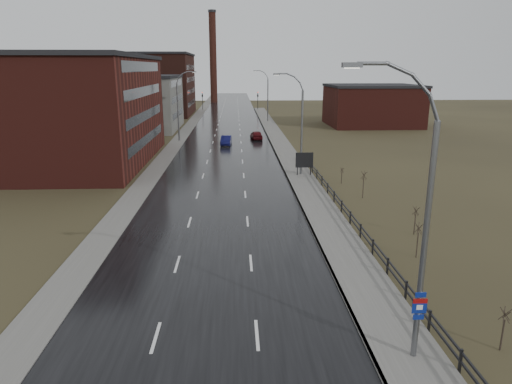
{
  "coord_description": "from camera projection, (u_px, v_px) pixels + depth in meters",
  "views": [
    {
      "loc": [
        1.43,
        -14.39,
        11.87
      ],
      "look_at": [
        2.89,
        18.07,
        3.0
      ],
      "focal_mm": 32.0,
      "sensor_mm": 36.0,
      "label": 1
    }
  ],
  "objects": [
    {
      "name": "sidewalk_right",
      "position": [
        300.0,
        177.0,
        51.01
      ],
      "size": [
        3.2,
        180.0,
        0.18
      ],
      "primitive_type": "cube",
      "color": "#595651",
      "rests_on": "ground"
    },
    {
      "name": "warehouse_near",
      "position": [
        58.0,
        110.0,
        57.61
      ],
      "size": [
        22.44,
        28.56,
        13.5
      ],
      "color": "#471914",
      "rests_on": "ground"
    },
    {
      "name": "shrub_c",
      "position": [
        418.0,
        239.0,
        29.2
      ],
      "size": [
        0.55,
        0.58,
        2.34
      ],
      "color": "#382D23",
      "rests_on": "ground"
    },
    {
      "name": "building_right",
      "position": [
        372.0,
        105.0,
        96.15
      ],
      "size": [
        18.36,
        16.32,
        8.5
      ],
      "color": "#471914",
      "rests_on": "ground"
    },
    {
      "name": "streetlight_right_mid",
      "position": [
        299.0,
        124.0,
        50.46
      ],
      "size": [
        3.36,
        0.28,
        11.35
      ],
      "color": "slate",
      "rests_on": "ground"
    },
    {
      "name": "road",
      "position": [
        227.0,
        142.0,
        74.75
      ],
      "size": [
        14.0,
        300.0,
        0.06
      ],
      "primitive_type": "cube",
      "color": "black",
      "rests_on": "ground"
    },
    {
      "name": "shrub_e",
      "position": [
        363.0,
        184.0,
        42.6
      ],
      "size": [
        0.61,
        0.64,
        2.58
      ],
      "color": "#382D23",
      "rests_on": "ground"
    },
    {
      "name": "warehouse_far",
      "position": [
        141.0,
        84.0,
        117.97
      ],
      "size": [
        26.52,
        24.48,
        15.5
      ],
      "color": "#331611",
      "rests_on": "ground"
    },
    {
      "name": "traffic_light_left",
      "position": [
        202.0,
        94.0,
        131.02
      ],
      "size": [
        0.58,
        2.73,
        5.3
      ],
      "color": "black",
      "rests_on": "ground"
    },
    {
      "name": "curb_right",
      "position": [
        287.0,
        177.0,
        50.94
      ],
      "size": [
        0.16,
        180.0,
        0.18
      ],
      "primitive_type": "cube",
      "color": "slate",
      "rests_on": "ground"
    },
    {
      "name": "smokestack",
      "position": [
        213.0,
        57.0,
        157.15
      ],
      "size": [
        2.7,
        2.7,
        30.7
      ],
      "color": "#331611",
      "rests_on": "ground"
    },
    {
      "name": "car_near",
      "position": [
        226.0,
        141.0,
        72.08
      ],
      "size": [
        1.82,
        4.5,
        1.45
      ],
      "primitive_type": "imported",
      "rotation": [
        0.0,
        0.0,
        -0.06
      ],
      "color": "#0D0E41",
      "rests_on": "ground"
    },
    {
      "name": "warehouse_mid",
      "position": [
        137.0,
        102.0,
        89.93
      ],
      "size": [
        16.32,
        20.4,
        10.5
      ],
      "color": "slate",
      "rests_on": "ground"
    },
    {
      "name": "shrub_b",
      "position": [
        503.0,
        328.0,
        19.55
      ],
      "size": [
        0.48,
        0.51,
        2.02
      ],
      "color": "#382D23",
      "rests_on": "ground"
    },
    {
      "name": "shrub_f",
      "position": [
        342.0,
        175.0,
        48.14
      ],
      "size": [
        0.42,
        0.44,
        1.72
      ],
      "color": "#382D23",
      "rests_on": "ground"
    },
    {
      "name": "sidewalk_left",
      "position": [
        177.0,
        143.0,
        74.38
      ],
      "size": [
        2.4,
        260.0,
        0.12
      ],
      "primitive_type": "cube",
      "color": "#595651",
      "rests_on": "ground"
    },
    {
      "name": "shrub_d",
      "position": [
        415.0,
        220.0,
        33.31
      ],
      "size": [
        0.5,
        0.53,
        2.12
      ],
      "color": "#382D23",
      "rests_on": "ground"
    },
    {
      "name": "car_far",
      "position": [
        256.0,
        135.0,
        77.59
      ],
      "size": [
        2.13,
        4.57,
        1.52
      ],
      "primitive_type": "imported",
      "rotation": [
        0.0,
        0.0,
        3.22
      ],
      "color": "#480C10",
      "rests_on": "ground"
    },
    {
      "name": "billboard",
      "position": [
        304.0,
        161.0,
        51.03
      ],
      "size": [
        1.97,
        0.17,
        2.75
      ],
      "color": "black",
      "rests_on": "ground"
    },
    {
      "name": "traffic_light_right",
      "position": [
        258.0,
        94.0,
        131.71
      ],
      "size": [
        0.58,
        2.73,
        5.3
      ],
      "color": "black",
      "rests_on": "ground"
    },
    {
      "name": "streetlight_main",
      "position": [
        419.0,
        223.0,
        17.63
      ],
      "size": [
        3.91,
        0.29,
        12.11
      ],
      "color": "slate",
      "rests_on": "ground"
    },
    {
      "name": "guardrail",
      "position": [
        353.0,
        219.0,
        34.84
      ],
      "size": [
        0.1,
        53.05,
        1.1
      ],
      "color": "black",
      "rests_on": "ground"
    },
    {
      "name": "streetlight_right_far",
      "position": [
        266.0,
        96.0,
        102.5
      ],
      "size": [
        3.36,
        0.28,
        11.35
      ],
      "color": "slate",
      "rests_on": "ground"
    },
    {
      "name": "streetlight_left",
      "position": [
        180.0,
        106.0,
        74.81
      ],
      "size": [
        3.36,
        0.28,
        11.35
      ],
      "color": "slate",
      "rests_on": "ground"
    }
  ]
}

